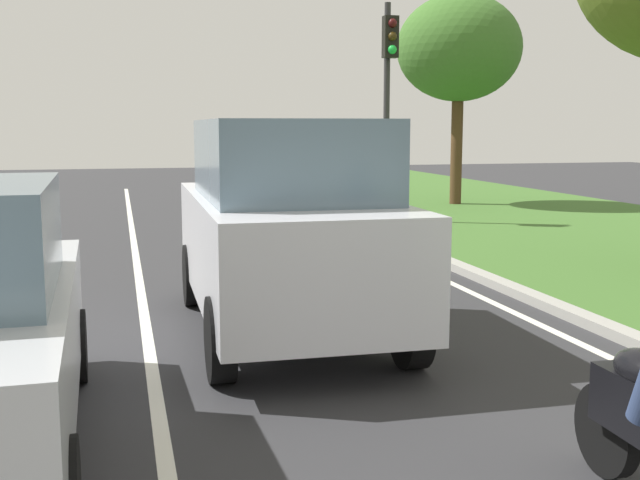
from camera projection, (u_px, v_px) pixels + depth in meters
ground_plane at (181, 263)px, 12.77m from camera, size 60.00×60.00×0.00m
lane_line_center at (137, 265)px, 12.60m from camera, size 0.12×32.00×0.01m
lane_line_right_edge at (390, 254)px, 13.65m from camera, size 0.12×32.00×0.01m
grass_verge_right at (635, 243)px, 14.85m from camera, size 9.00×48.00×0.06m
curb_right at (417, 250)px, 13.77m from camera, size 0.24×48.00×0.12m
car_suv_ahead at (286, 226)px, 8.33m from camera, size 2.03×4.53×2.28m
traffic_light_near_right at (389, 77)px, 17.43m from camera, size 0.32×0.50×4.92m
tree_roadside_far at (459, 49)px, 21.40m from camera, size 3.40×3.40×5.77m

